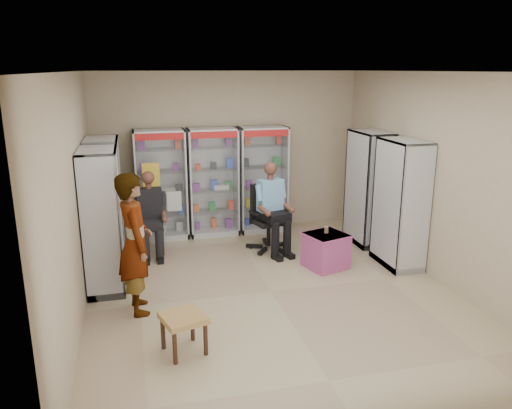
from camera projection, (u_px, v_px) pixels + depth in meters
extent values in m
plane|color=tan|center=(271.00, 291.00, 7.03)|extent=(6.00, 6.00, 0.00)
cube|color=tan|center=(228.00, 153.00, 9.44)|extent=(5.00, 0.02, 3.00)
cube|color=tan|center=(378.00, 276.00, 3.83)|extent=(5.00, 0.02, 3.00)
cube|color=tan|center=(74.00, 200.00, 6.05)|extent=(0.02, 6.00, 3.00)
cube|color=tan|center=(438.00, 178.00, 7.22)|extent=(0.02, 6.00, 3.00)
cube|color=silver|center=(273.00, 72.00, 6.24)|extent=(5.00, 6.00, 0.02)
cube|color=#A5A8AD|center=(161.00, 185.00, 9.01)|extent=(0.90, 0.50, 2.00)
cube|color=#ADB0B4|center=(213.00, 182.00, 9.24)|extent=(0.90, 0.50, 2.00)
cube|color=#9DA0A4|center=(263.00, 180.00, 9.46)|extent=(0.90, 0.50, 2.00)
cube|color=#ACAEB3|center=(368.00, 188.00, 8.79)|extent=(0.90, 0.50, 2.00)
cube|color=#A9AAB0|center=(400.00, 204.00, 7.76)|extent=(0.90, 0.50, 2.00)
cube|color=silver|center=(106.00, 201.00, 7.93)|extent=(0.90, 0.50, 2.00)
cube|color=#AFB1B7|center=(103.00, 221.00, 6.90)|extent=(0.90, 0.50, 2.00)
cube|color=#311C13|center=(151.00, 226.00, 8.41)|extent=(0.42, 0.42, 0.94)
cube|color=black|center=(269.00, 218.00, 8.53)|extent=(0.76, 0.76, 1.14)
cube|color=#AA448F|center=(326.00, 251.00, 7.82)|extent=(0.71, 0.70, 0.55)
cylinder|color=#631408|center=(326.00, 230.00, 7.79)|extent=(0.07, 0.07, 0.10)
cube|color=#A48645|center=(328.00, 255.00, 7.83)|extent=(0.47, 0.47, 0.41)
cube|color=#A48A45|center=(184.00, 333.00, 5.48)|extent=(0.55, 0.55, 0.45)
imported|color=gray|center=(135.00, 244.00, 6.26)|extent=(0.52, 0.72, 1.83)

